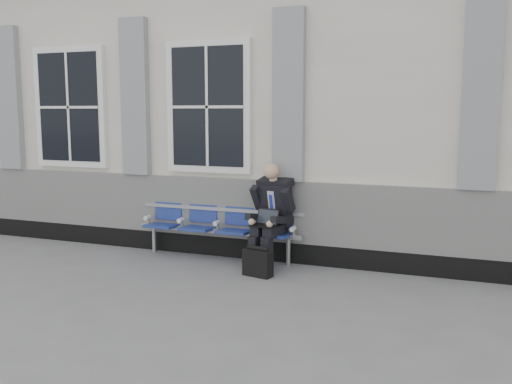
% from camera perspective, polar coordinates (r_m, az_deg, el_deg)
% --- Properties ---
extents(ground, '(70.00, 70.00, 0.00)m').
position_cam_1_polar(ground, '(7.78, -11.62, -8.43)').
color(ground, slate).
rests_on(ground, ground).
extents(station_building, '(14.40, 4.40, 4.49)m').
position_cam_1_polar(station_building, '(10.55, -1.81, 8.28)').
color(station_building, silver).
rests_on(station_building, ground).
extents(bench, '(2.60, 0.47, 0.91)m').
position_cam_1_polar(bench, '(8.51, -3.76, -3.01)').
color(bench, '#9EA0A3').
rests_on(bench, ground).
extents(businessman, '(0.64, 0.85, 1.47)m').
position_cam_1_polar(businessman, '(8.02, 1.54, -1.97)').
color(businessman, black).
rests_on(businessman, ground).
extents(briefcase, '(0.43, 0.25, 0.41)m').
position_cam_1_polar(briefcase, '(7.66, 0.18, -7.05)').
color(briefcase, black).
rests_on(briefcase, ground).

